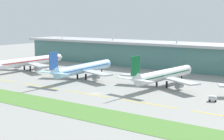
% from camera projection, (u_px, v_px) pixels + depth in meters
% --- Properties ---
extents(ground_plane, '(600.00, 600.00, 0.00)m').
position_uv_depth(ground_plane, '(96.00, 93.00, 166.22)').
color(ground_plane, gray).
extents(terminal_building, '(288.00, 34.00, 28.28)m').
position_uv_depth(terminal_building, '(179.00, 56.00, 246.90)').
color(terminal_building, slate).
rests_on(terminal_building, ground).
extents(airliner_nearest, '(48.80, 69.60, 18.90)m').
position_uv_depth(airliner_nearest, '(29.00, 61.00, 241.16)').
color(airliner_nearest, white).
rests_on(airliner_nearest, ground).
extents(airliner_near_middle, '(48.72, 63.08, 18.90)m').
position_uv_depth(airliner_near_middle, '(83.00, 69.00, 206.13)').
color(airliner_near_middle, '#9ED1EA').
rests_on(airliner_near_middle, ground).
extents(airliner_far_middle, '(48.48, 59.71, 18.90)m').
position_uv_depth(airliner_far_middle, '(163.00, 75.00, 182.10)').
color(airliner_far_middle, silver).
rests_on(airliner_far_middle, ground).
extents(taxiway_stripe_west, '(28.00, 0.70, 0.04)m').
position_uv_depth(taxiway_stripe_west, '(0.00, 80.00, 203.82)').
color(taxiway_stripe_west, yellow).
rests_on(taxiway_stripe_west, ground).
extents(taxiway_stripe_mid_west, '(28.00, 0.70, 0.04)m').
position_uv_depth(taxiway_stripe_mid_west, '(39.00, 86.00, 184.59)').
color(taxiway_stripe_mid_west, yellow).
rests_on(taxiway_stripe_mid_west, ground).
extents(taxiway_stripe_centre, '(28.00, 0.70, 0.04)m').
position_uv_depth(taxiway_stripe_centre, '(87.00, 94.00, 165.36)').
color(taxiway_stripe_centre, yellow).
rests_on(taxiway_stripe_centre, ground).
extents(taxiway_stripe_mid_east, '(28.00, 0.70, 0.04)m').
position_uv_depth(taxiway_stripe_mid_east, '(148.00, 104.00, 146.13)').
color(taxiway_stripe_mid_east, yellow).
rests_on(taxiway_stripe_mid_east, ground).
extents(grass_verge, '(300.00, 18.00, 0.10)m').
position_uv_depth(grass_verge, '(54.00, 106.00, 142.32)').
color(grass_verge, '#518438').
rests_on(grass_verge, ground).
extents(baggage_cart, '(3.97, 2.89, 2.48)m').
position_uv_depth(baggage_cart, '(213.00, 99.00, 149.98)').
color(baggage_cart, silver).
rests_on(baggage_cart, ground).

